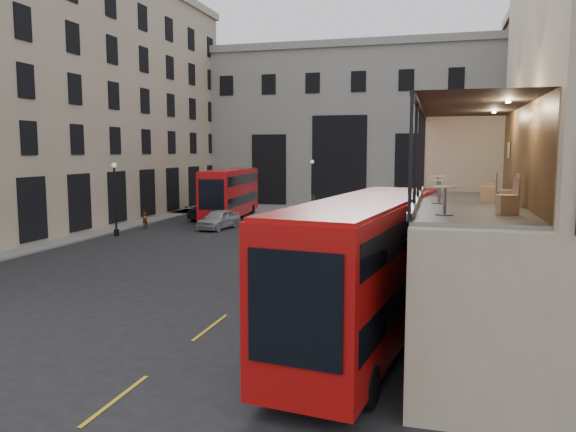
% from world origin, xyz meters
% --- Properties ---
extents(ground, '(140.00, 140.00, 0.00)m').
position_xyz_m(ground, '(0.00, 0.00, 0.00)').
color(ground, black).
rests_on(ground, ground).
extents(host_frontage, '(3.00, 11.00, 4.50)m').
position_xyz_m(host_frontage, '(6.50, 0.00, 2.25)').
color(host_frontage, '#BCA98D').
rests_on(host_frontage, ground).
extents(cafe_floor, '(3.00, 10.00, 0.10)m').
position_xyz_m(cafe_floor, '(6.50, 0.00, 4.55)').
color(cafe_floor, slate).
rests_on(cafe_floor, host_frontage).
extents(building_left, '(14.60, 50.60, 22.00)m').
position_xyz_m(building_left, '(-26.96, 20.00, 11.38)').
color(building_left, '#BCA98D').
rests_on(building_left, ground).
extents(gateway, '(35.00, 10.60, 18.00)m').
position_xyz_m(gateway, '(-5.00, 47.99, 9.39)').
color(gateway, gray).
rests_on(gateway, ground).
extents(pavement_far, '(40.00, 12.00, 0.12)m').
position_xyz_m(pavement_far, '(-6.00, 38.00, 0.06)').
color(pavement_far, slate).
rests_on(pavement_far, ground).
extents(traffic_light_near, '(0.16, 0.20, 3.80)m').
position_xyz_m(traffic_light_near, '(-1.00, 12.00, 2.42)').
color(traffic_light_near, black).
rests_on(traffic_light_near, ground).
extents(traffic_light_far, '(0.16, 0.20, 3.80)m').
position_xyz_m(traffic_light_far, '(-15.00, 28.00, 2.42)').
color(traffic_light_far, black).
rests_on(traffic_light_far, ground).
extents(street_lamp_a, '(0.36, 0.36, 5.33)m').
position_xyz_m(street_lamp_a, '(-17.00, 18.00, 2.39)').
color(street_lamp_a, black).
rests_on(street_lamp_a, ground).
extents(street_lamp_b, '(0.36, 0.36, 5.33)m').
position_xyz_m(street_lamp_b, '(-6.00, 34.00, 2.39)').
color(street_lamp_b, black).
rests_on(street_lamp_b, ground).
extents(bus_near, '(4.26, 12.05, 4.71)m').
position_xyz_m(bus_near, '(3.50, -0.53, 2.64)').
color(bus_near, '#A60C0B').
rests_on(bus_near, ground).
extents(bus_far, '(3.63, 11.49, 4.51)m').
position_xyz_m(bus_far, '(-12.64, 29.77, 2.53)').
color(bus_far, red).
rests_on(bus_far, ground).
extents(car_a, '(2.51, 4.81, 1.56)m').
position_xyz_m(car_a, '(-11.22, 23.46, 0.78)').
color(car_a, '#999BA0').
rests_on(car_a, ground).
extents(car_b, '(3.07, 4.01, 1.27)m').
position_xyz_m(car_b, '(-5.96, 23.76, 0.63)').
color(car_b, '#A6140A').
rests_on(car_b, ground).
extents(car_c, '(3.25, 5.28, 1.43)m').
position_xyz_m(car_c, '(-14.18, 28.76, 0.71)').
color(car_c, black).
rests_on(car_c, ground).
extents(bicycle, '(1.92, 1.12, 0.95)m').
position_xyz_m(bicycle, '(-2.01, 13.08, 0.48)').
color(bicycle, gray).
rests_on(bicycle, ground).
extents(cyclist, '(0.49, 0.66, 1.64)m').
position_xyz_m(cyclist, '(-3.40, 8.41, 0.82)').
color(cyclist, '#B0E017').
rests_on(cyclist, ground).
extents(pedestrian_a, '(1.05, 0.88, 1.94)m').
position_xyz_m(pedestrian_a, '(-13.26, 27.79, 0.97)').
color(pedestrian_a, gray).
rests_on(pedestrian_a, ground).
extents(pedestrian_b, '(1.35, 1.05, 1.83)m').
position_xyz_m(pedestrian_b, '(-5.05, 28.38, 0.92)').
color(pedestrian_b, gray).
rests_on(pedestrian_b, ground).
extents(pedestrian_c, '(1.16, 1.09, 1.92)m').
position_xyz_m(pedestrian_c, '(-1.65, 34.02, 0.96)').
color(pedestrian_c, gray).
rests_on(pedestrian_c, ground).
extents(pedestrian_d, '(0.85, 1.01, 1.76)m').
position_xyz_m(pedestrian_d, '(2.22, 38.23, 0.88)').
color(pedestrian_d, gray).
rests_on(pedestrian_d, ground).
extents(pedestrian_e, '(0.41, 0.61, 1.63)m').
position_xyz_m(pedestrian_e, '(-16.94, 22.02, 0.82)').
color(pedestrian_e, gray).
rests_on(pedestrian_e, ground).
extents(cafe_table_near, '(0.58, 0.58, 0.73)m').
position_xyz_m(cafe_table_near, '(5.77, -3.44, 5.08)').
color(cafe_table_near, white).
rests_on(cafe_table_near, cafe_floor).
extents(cafe_table_mid, '(0.58, 0.58, 0.72)m').
position_xyz_m(cafe_table_mid, '(5.64, -0.33, 5.08)').
color(cafe_table_mid, beige).
rests_on(cafe_table_mid, cafe_floor).
extents(cafe_table_far, '(0.57, 0.57, 0.71)m').
position_xyz_m(cafe_table_far, '(5.58, 2.65, 5.07)').
color(cafe_table_far, white).
rests_on(cafe_table_far, cafe_floor).
extents(cafe_chair_a, '(0.53, 0.53, 0.92)m').
position_xyz_m(cafe_chair_a, '(7.31, -2.85, 4.88)').
color(cafe_chair_a, tan).
rests_on(cafe_chair_a, cafe_floor).
extents(cafe_chair_b, '(0.49, 0.49, 0.96)m').
position_xyz_m(cafe_chair_b, '(7.53, -1.19, 4.89)').
color(cafe_chair_b, tan).
rests_on(cafe_chair_b, cafe_floor).
extents(cafe_chair_c, '(0.52, 0.52, 0.91)m').
position_xyz_m(cafe_chair_c, '(7.14, 0.68, 4.88)').
color(cafe_chair_c, tan).
rests_on(cafe_chair_c, cafe_floor).
extents(cafe_chair_d, '(0.45, 0.45, 0.86)m').
position_xyz_m(cafe_chair_d, '(7.31, 2.89, 4.86)').
color(cafe_chair_d, tan).
rests_on(cafe_chair_d, cafe_floor).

